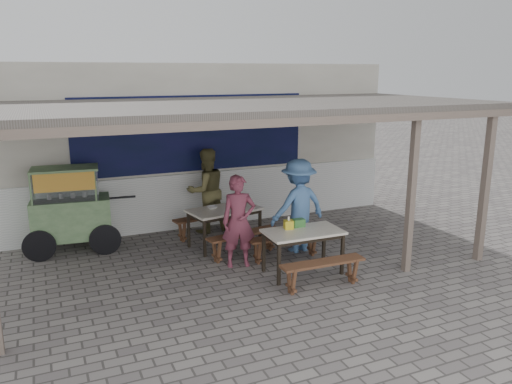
{
  "coord_description": "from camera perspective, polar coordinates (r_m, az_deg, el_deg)",
  "views": [
    {
      "loc": [
        -3.21,
        -7.21,
        3.33
      ],
      "look_at": [
        0.33,
        0.9,
        1.19
      ],
      "focal_mm": 35.0,
      "sensor_mm": 36.0,
      "label": 1
    }
  ],
  "objects": [
    {
      "name": "ground",
      "position": [
        8.57,
        0.39,
        -9.26
      ],
      "size": [
        60.0,
        60.0,
        0.0
      ],
      "primitive_type": "plane",
      "color": "slate",
      "rests_on": "ground"
    },
    {
      "name": "back_wall",
      "position": [
        11.37,
        -6.97,
        5.38
      ],
      "size": [
        9.0,
        1.28,
        3.5
      ],
      "color": "beige",
      "rests_on": "ground"
    },
    {
      "name": "warung_roof",
      "position": [
        8.75,
        -1.9,
        9.58
      ],
      "size": [
        9.0,
        4.21,
        2.81
      ],
      "color": "#5A534D",
      "rests_on": "ground"
    },
    {
      "name": "table_left",
      "position": [
        9.67,
        -3.64,
        -2.36
      ],
      "size": [
        1.48,
        1.01,
        0.75
      ],
      "rotation": [
        0.0,
        0.0,
        0.19
      ],
      "color": "white",
      "rests_on": "ground"
    },
    {
      "name": "bench_left_street",
      "position": [
        9.21,
        -1.4,
        -5.34
      ],
      "size": [
        1.48,
        0.55,
        0.45
      ],
      "rotation": [
        0.0,
        0.0,
        0.19
      ],
      "color": "brown",
      "rests_on": "ground"
    },
    {
      "name": "bench_left_wall",
      "position": [
        10.34,
        -5.58,
        -3.28
      ],
      "size": [
        1.48,
        0.55,
        0.45
      ],
      "rotation": [
        0.0,
        0.0,
        0.19
      ],
      "color": "brown",
      "rests_on": "ground"
    },
    {
      "name": "table_right",
      "position": [
        8.39,
        5.41,
        -4.93
      ],
      "size": [
        1.3,
        0.76,
        0.75
      ],
      "rotation": [
        0.0,
        0.0,
        -0.02
      ],
      "color": "white",
      "rests_on": "ground"
    },
    {
      "name": "bench_right_street",
      "position": [
        7.95,
        7.63,
        -8.64
      ],
      "size": [
        1.4,
        0.31,
        0.45
      ],
      "rotation": [
        0.0,
        0.0,
        -0.02
      ],
      "color": "brown",
      "rests_on": "ground"
    },
    {
      "name": "bench_right_wall",
      "position": [
        9.06,
        3.38,
        -5.71
      ],
      "size": [
        1.4,
        0.31,
        0.45
      ],
      "rotation": [
        0.0,
        0.0,
        -0.02
      ],
      "color": "brown",
      "rests_on": "ground"
    },
    {
      "name": "vendor_cart",
      "position": [
        9.92,
        -20.51,
        -1.57
      ],
      "size": [
        2.08,
        0.93,
        1.62
      ],
      "rotation": [
        0.0,
        0.0,
        -0.1
      ],
      "color": "#799B67",
      "rests_on": "ground"
    },
    {
      "name": "patron_street_side",
      "position": [
        8.63,
        -1.99,
        -3.37
      ],
      "size": [
        0.66,
        0.5,
        1.62
      ],
      "primitive_type": "imported",
      "rotation": [
        0.0,
        0.0,
        -0.2
      ],
      "color": "brown",
      "rests_on": "ground"
    },
    {
      "name": "patron_wall_side",
      "position": [
        10.53,
        -5.7,
        0.16
      ],
      "size": [
        0.96,
        0.8,
        1.78
      ],
      "primitive_type": "imported",
      "rotation": [
        0.0,
        0.0,
        3.3
      ],
      "color": "brown",
      "rests_on": "ground"
    },
    {
      "name": "patron_right_table",
      "position": [
        9.37,
        4.85,
        -1.56
      ],
      "size": [
        1.21,
        0.79,
        1.77
      ],
      "primitive_type": "imported",
      "rotation": [
        0.0,
        0.0,
        3.27
      ],
      "color": "#517EB9",
      "rests_on": "ground"
    },
    {
      "name": "tissue_box",
      "position": [
        8.42,
        3.74,
        -3.73
      ],
      "size": [
        0.17,
        0.17,
        0.15
      ],
      "primitive_type": "cube",
      "rotation": [
        0.0,
        0.0,
        -0.22
      ],
      "color": "gold",
      "rests_on": "table_right"
    },
    {
      "name": "donation_box",
      "position": [
        8.54,
        4.87,
        -3.53
      ],
      "size": [
        0.21,
        0.15,
        0.14
      ],
      "primitive_type": "cube",
      "rotation": [
        0.0,
        0.0,
        -0.05
      ],
      "color": "#387634",
      "rests_on": "table_right"
    },
    {
      "name": "condiment_jar",
      "position": [
        9.84,
        -3.15,
        -1.32
      ],
      "size": [
        0.08,
        0.08,
        0.09
      ],
      "primitive_type": "cylinder",
      "color": "white",
      "rests_on": "table_left"
    },
    {
      "name": "condiment_bowl",
      "position": [
        9.67,
        -5.03,
        -1.76
      ],
      "size": [
        0.21,
        0.21,
        0.05
      ],
      "primitive_type": "imported",
      "rotation": [
        0.0,
        0.0,
        0.09
      ],
      "color": "white",
      "rests_on": "table_left"
    }
  ]
}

